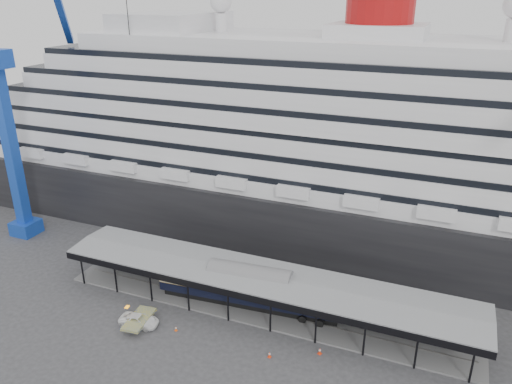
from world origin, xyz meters
TOP-DOWN VIEW (x-y plane):
  - ground at (0.00, 0.00)m, footprint 200.00×200.00m
  - cruise_ship at (0.05, 32.00)m, footprint 130.00×30.00m
  - platform_canopy at (0.00, 5.00)m, footprint 56.00×9.18m
  - crane_blue at (-45.11, 10.62)m, footprint 22.63×19.19m
  - port_truck at (-12.98, -4.21)m, footprint 5.29×2.87m
  - pullman_carriage at (-1.63, 5.00)m, footprint 25.36×5.22m
  - traffic_cone_left at (-8.08, -3.46)m, footprint 0.41×0.41m
  - traffic_cone_mid at (4.47, -3.56)m, footprint 0.41×0.41m
  - traffic_cone_right at (9.72, -0.81)m, footprint 0.57×0.57m

SIDE VIEW (x-z plane):
  - ground at x=0.00m, z-range 0.00..0.00m
  - traffic_cone_left at x=-8.08m, z-range 0.00..0.65m
  - traffic_cone_mid at x=4.47m, z-range 0.00..0.73m
  - traffic_cone_right at x=9.72m, z-range 0.00..0.85m
  - port_truck at x=-12.98m, z-range 0.00..1.41m
  - platform_canopy at x=0.00m, z-range -0.29..5.01m
  - pullman_carriage at x=-1.63m, z-range -9.39..15.33m
  - cruise_ship at x=0.05m, z-range -3.60..40.30m
  - crane_blue at x=-45.11m, z-range -3.84..43.76m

